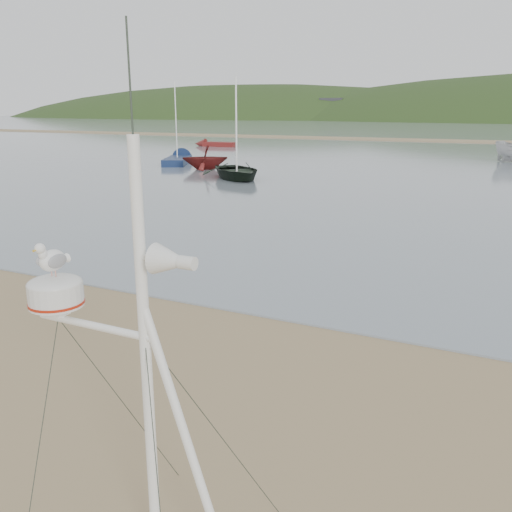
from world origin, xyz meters
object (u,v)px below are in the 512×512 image
at_px(mast_rig, 143,452).
at_px(dinghy_red_far, 211,144).
at_px(boat_dark, 236,138).
at_px(sailboat_blue_near, 181,159).
at_px(boat_red, 205,147).

bearing_deg(mast_rig, dinghy_red_far, 120.14).
distance_m(mast_rig, boat_dark, 28.09).
height_order(mast_rig, sailboat_blue_near, sailboat_blue_near).
xyz_separation_m(boat_red, sailboat_blue_near, (-4.54, 3.78, -1.27)).
bearing_deg(dinghy_red_far, mast_rig, -59.86).
height_order(mast_rig, boat_dark, boat_dark).
bearing_deg(boat_dark, boat_red, 92.89).
relative_size(boat_dark, boat_red, 1.55).
bearing_deg(boat_dark, dinghy_red_far, 77.08).
distance_m(mast_rig, sailboat_blue_near, 39.24).
bearing_deg(sailboat_blue_near, mast_rig, -56.70).
distance_m(boat_dark, dinghy_red_far, 29.65).
relative_size(mast_rig, sailboat_blue_near, 0.72).
height_order(mast_rig, boat_red, mast_rig).
bearing_deg(boat_red, mast_rig, -1.80).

